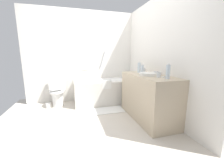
% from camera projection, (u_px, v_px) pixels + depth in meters
% --- Properties ---
extents(ground_plane, '(3.63, 3.63, 0.00)m').
position_uv_depth(ground_plane, '(94.00, 119.00, 2.79)').
color(ground_plane, beige).
extents(wall_back_tiled, '(3.03, 0.10, 2.37)m').
position_uv_depth(wall_back_tiled, '(85.00, 57.00, 3.84)').
color(wall_back_tiled, white).
rests_on(wall_back_tiled, ground_plane).
extents(wall_right_mirror, '(0.10, 3.03, 2.37)m').
position_uv_depth(wall_right_mirror, '(158.00, 57.00, 2.93)').
color(wall_right_mirror, white).
rests_on(wall_right_mirror, ground_plane).
extents(bathtub, '(1.60, 0.74, 1.37)m').
position_uv_depth(bathtub, '(106.00, 90.00, 3.75)').
color(bathtub, silver).
rests_on(bathtub, ground_plane).
extents(toilet, '(0.40, 0.53, 0.72)m').
position_uv_depth(toilet, '(57.00, 91.00, 3.47)').
color(toilet, white).
rests_on(toilet, ground_plane).
extents(vanity_counter, '(0.57, 1.36, 0.86)m').
position_uv_depth(vanity_counter, '(148.00, 97.00, 2.75)').
color(vanity_counter, tan).
rests_on(vanity_counter, ground_plane).
extents(sink_basin, '(0.34, 0.34, 0.05)m').
position_uv_depth(sink_basin, '(148.00, 74.00, 2.60)').
color(sink_basin, white).
rests_on(sink_basin, vanity_counter).
extents(sink_faucet, '(0.11, 0.15, 0.07)m').
position_uv_depth(sink_faucet, '(158.00, 73.00, 2.66)').
color(sink_faucet, '#A8A8AD').
rests_on(sink_faucet, vanity_counter).
extents(water_bottle_0, '(0.07, 0.07, 0.23)m').
position_uv_depth(water_bottle_0, '(139.00, 67.00, 3.03)').
color(water_bottle_0, silver).
rests_on(water_bottle_0, vanity_counter).
extents(water_bottle_1, '(0.06, 0.06, 0.19)m').
position_uv_depth(water_bottle_1, '(142.00, 69.00, 2.88)').
color(water_bottle_1, silver).
rests_on(water_bottle_1, vanity_counter).
extents(water_bottle_2, '(0.06, 0.06, 0.24)m').
position_uv_depth(water_bottle_2, '(168.00, 72.00, 2.21)').
color(water_bottle_2, silver).
rests_on(water_bottle_2, vanity_counter).
extents(drinking_glass_0, '(0.07, 0.07, 0.09)m').
position_uv_depth(drinking_glass_0, '(159.00, 75.00, 2.38)').
color(drinking_glass_0, white).
rests_on(drinking_glass_0, vanity_counter).
extents(drinking_glass_1, '(0.06, 0.06, 0.10)m').
position_uv_depth(drinking_glass_1, '(144.00, 70.00, 2.97)').
color(drinking_glass_1, white).
rests_on(drinking_glass_1, vanity_counter).
extents(soap_dish, '(0.09, 0.06, 0.02)m').
position_uv_depth(soap_dish, '(165.00, 77.00, 2.33)').
color(soap_dish, white).
rests_on(soap_dish, vanity_counter).
extents(bath_mat, '(0.67, 0.40, 0.01)m').
position_uv_depth(bath_mat, '(109.00, 110.00, 3.21)').
color(bath_mat, white).
rests_on(bath_mat, ground_plane).
extents(toilet_paper_roll, '(0.11, 0.11, 0.12)m').
position_uv_depth(toilet_paper_roll, '(48.00, 106.00, 3.35)').
color(toilet_paper_roll, white).
rests_on(toilet_paper_roll, ground_plane).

